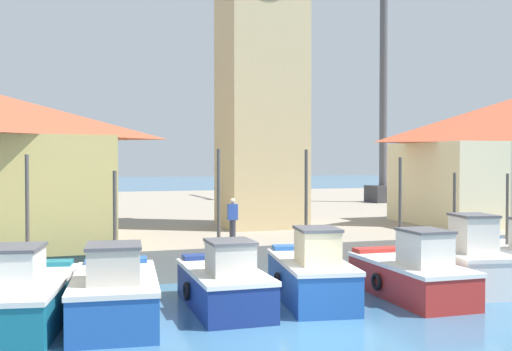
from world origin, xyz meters
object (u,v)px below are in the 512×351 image
fishing_boat_center (311,275)px  fishing_boat_right_inner (463,262)px  clock_tower (261,43)px  warehouse_right (512,159)px  fishing_boat_left_inner (115,293)px  fishing_boat_mid_right (411,274)px  dock_worker_near_tower (233,220)px  fishing_boat_mid_left (224,283)px  fishing_boat_left_outer (21,297)px  port_crane_near (381,88)px

fishing_boat_center → fishing_boat_right_inner: fishing_boat_center is taller
clock_tower → warehouse_right: (12.37, -1.60, -5.14)m
fishing_boat_left_inner → fishing_boat_right_inner: (10.89, 0.77, 0.09)m
fishing_boat_left_inner → clock_tower: size_ratio=0.27×
fishing_boat_mid_right → fishing_boat_left_inner: bearing=-179.5°
fishing_boat_center → warehouse_right: bearing=29.7°
fishing_boat_center → clock_tower: size_ratio=0.27×
warehouse_right → dock_worker_near_tower: 15.68m
fishing_boat_mid_left → fishing_boat_center: size_ratio=0.93×
fishing_boat_left_outer → fishing_boat_center: (7.77, 0.33, 0.05)m
fishing_boat_mid_left → fishing_boat_right_inner: 7.94m
fishing_boat_left_outer → clock_tower: 16.19m
fishing_boat_left_outer → port_crane_near: bearing=45.0°
fishing_boat_left_inner → fishing_boat_center: size_ratio=1.00×
warehouse_right → dock_worker_near_tower: (-15.12, -3.50, -2.22)m
fishing_boat_mid_left → dock_worker_near_tower: fishing_boat_mid_left is taller
dock_worker_near_tower → warehouse_right: bearing=13.0°
fishing_boat_left_outer → fishing_boat_center: fishing_boat_center is taller
fishing_boat_mid_left → fishing_boat_left_inner: bearing=-170.1°
fishing_boat_left_outer → port_crane_near: size_ratio=0.25×
fishing_boat_right_inner → dock_worker_near_tower: size_ratio=2.77×
fishing_boat_left_inner → fishing_boat_center: bearing=6.1°
fishing_boat_left_inner → clock_tower: clock_tower is taller
fishing_boat_center → warehouse_right: size_ratio=0.44×
port_crane_near → dock_worker_near_tower: 25.46m
port_crane_near → fishing_boat_left_inner: bearing=-131.8°
fishing_boat_left_inner → dock_worker_near_tower: (4.50, 5.12, 1.23)m
fishing_boat_right_inner → clock_tower: size_ratio=0.26×
fishing_boat_center → warehouse_right: (14.05, 8.02, 3.42)m
clock_tower → fishing_boat_center: bearing=-99.9°
fishing_boat_mid_right → port_crane_near: port_crane_near is taller
fishing_boat_mid_left → fishing_boat_right_inner: bearing=1.8°
fishing_boat_right_inner → warehouse_right: size_ratio=0.42×
fishing_boat_left_outer → warehouse_right: (21.81, 8.35, 3.46)m
dock_worker_near_tower → fishing_boat_center: bearing=-76.6°
fishing_boat_mid_left → warehouse_right: size_ratio=0.41×
fishing_boat_right_inner → clock_tower: 13.22m
fishing_boat_left_inner → fishing_boat_left_outer: bearing=173.1°
fishing_boat_center → fishing_boat_right_inner: bearing=1.9°
fishing_boat_center → fishing_boat_mid_left: bearing=-178.3°
fishing_boat_mid_right → fishing_boat_right_inner: 2.44m
dock_worker_near_tower → port_crane_near: bearing=48.1°
fishing_boat_mid_left → clock_tower: (4.30, 9.70, 8.64)m
clock_tower → fishing_boat_mid_right: bearing=-82.7°
fishing_boat_right_inner → dock_worker_near_tower: fishing_boat_right_inner is taller
fishing_boat_center → dock_worker_near_tower: bearing=103.4°
fishing_boat_left_outer → clock_tower: bearing=46.5°
fishing_boat_mid_right → port_crane_near: (12.21, 23.17, 8.70)m
port_crane_near → warehouse_right: bearing=-94.4°
fishing_boat_mid_left → fishing_boat_center: fishing_boat_center is taller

